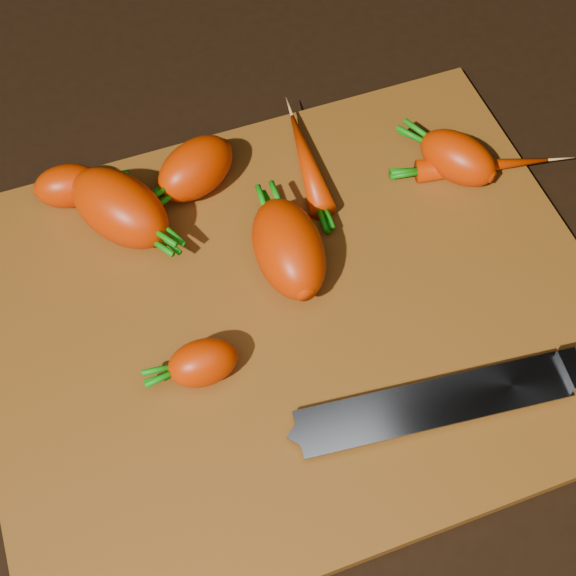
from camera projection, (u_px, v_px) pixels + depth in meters
name	position (u px, v px, depth m)	size (l,w,h in m)	color
ground	(292.00, 320.00, 0.66)	(2.00, 2.00, 0.01)	black
cutting_board	(292.00, 313.00, 0.65)	(0.50, 0.40, 0.01)	brown
carrot_0	(203.00, 363.00, 0.60)	(0.05, 0.04, 0.04)	red
carrot_1	(120.00, 208.00, 0.66)	(0.10, 0.06, 0.06)	red
carrot_2	(289.00, 248.00, 0.64)	(0.09, 0.06, 0.06)	red
carrot_3	(196.00, 168.00, 0.69)	(0.08, 0.05, 0.05)	red
carrot_4	(69.00, 186.00, 0.69)	(0.06, 0.04, 0.04)	red
carrot_5	(458.00, 158.00, 0.70)	(0.07, 0.04, 0.04)	red
carrot_6	(307.00, 162.00, 0.71)	(0.11, 0.02, 0.02)	red
carrot_7	(483.00, 166.00, 0.71)	(0.12, 0.02, 0.02)	red
knife	(460.00, 398.00, 0.60)	(0.34, 0.07, 0.02)	gray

